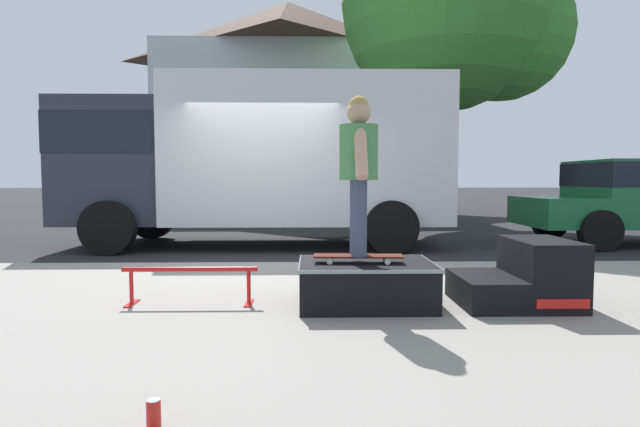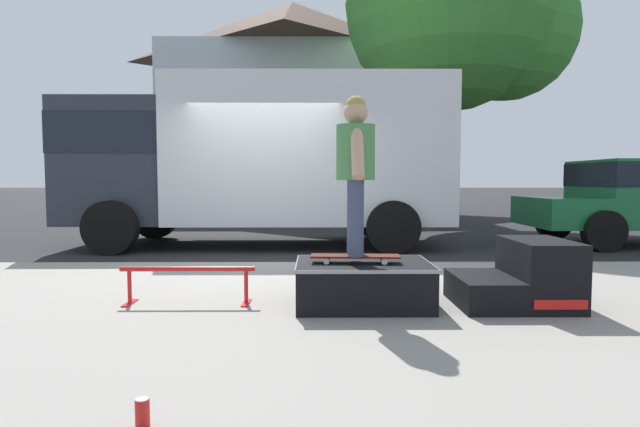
{
  "view_description": "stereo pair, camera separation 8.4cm",
  "coord_description": "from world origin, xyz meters",
  "px_view_note": "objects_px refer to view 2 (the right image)",
  "views": [
    {
      "loc": [
        0.77,
        -7.35,
        1.24
      ],
      "look_at": [
        0.91,
        -0.9,
        0.81
      ],
      "focal_mm": 28.43,
      "sensor_mm": 36.0,
      "label": 1
    },
    {
      "loc": [
        0.86,
        -7.35,
        1.24
      ],
      "look_at": [
        0.91,
        -0.9,
        0.81
      ],
      "focal_mm": 28.43,
      "sensor_mm": 36.0,
      "label": 2
    }
  ],
  "objects_px": {
    "kicker_ramp": "(522,278)",
    "skater_kid": "(356,162)",
    "grind_rail": "(188,277)",
    "box_truck": "(258,155)",
    "skate_box": "(363,282)",
    "street_tree_main": "(462,12)",
    "skateboard": "(355,257)",
    "soda_can": "(142,412)"
  },
  "relations": [
    {
      "from": "soda_can",
      "to": "box_truck",
      "type": "relative_size",
      "value": 0.02
    },
    {
      "from": "kicker_ramp",
      "to": "grind_rail",
      "type": "distance_m",
      "value": 3.01
    },
    {
      "from": "skate_box",
      "to": "skater_kid",
      "type": "height_order",
      "value": "skater_kid"
    },
    {
      "from": "skate_box",
      "to": "skateboard",
      "type": "xyz_separation_m",
      "value": [
        -0.07,
        -0.05,
        0.24
      ]
    },
    {
      "from": "street_tree_main",
      "to": "grind_rail",
      "type": "bearing_deg",
      "value": -118.96
    },
    {
      "from": "kicker_ramp",
      "to": "skater_kid",
      "type": "xyz_separation_m",
      "value": [
        -1.5,
        -0.05,
        1.03
      ]
    },
    {
      "from": "skate_box",
      "to": "skateboard",
      "type": "distance_m",
      "value": 0.26
    },
    {
      "from": "skateboard",
      "to": "box_truck",
      "type": "distance_m",
      "value": 5.45
    },
    {
      "from": "kicker_ramp",
      "to": "skateboard",
      "type": "distance_m",
      "value": 1.51
    },
    {
      "from": "kicker_ramp",
      "to": "grind_rail",
      "type": "relative_size",
      "value": 0.83
    },
    {
      "from": "skater_kid",
      "to": "box_truck",
      "type": "xyz_separation_m",
      "value": [
        -1.43,
        5.14,
        0.3
      ]
    },
    {
      "from": "soda_can",
      "to": "street_tree_main",
      "type": "xyz_separation_m",
      "value": [
        4.64,
        11.33,
        5.47
      ]
    },
    {
      "from": "soda_can",
      "to": "box_truck",
      "type": "bearing_deg",
      "value": 92.29
    },
    {
      "from": "box_truck",
      "to": "skater_kid",
      "type": "bearing_deg",
      "value": -74.44
    },
    {
      "from": "box_truck",
      "to": "grind_rail",
      "type": "bearing_deg",
      "value": -90.87
    },
    {
      "from": "grind_rail",
      "to": "box_truck",
      "type": "bearing_deg",
      "value": 89.13
    },
    {
      "from": "kicker_ramp",
      "to": "street_tree_main",
      "type": "relative_size",
      "value": 0.12
    },
    {
      "from": "skate_box",
      "to": "box_truck",
      "type": "bearing_deg",
      "value": 106.49
    },
    {
      "from": "skateboard",
      "to": "kicker_ramp",
      "type": "bearing_deg",
      "value": 1.89
    },
    {
      "from": "box_truck",
      "to": "street_tree_main",
      "type": "xyz_separation_m",
      "value": [
        4.93,
        4.03,
        3.95
      ]
    },
    {
      "from": "skate_box",
      "to": "kicker_ramp",
      "type": "distance_m",
      "value": 1.42
    },
    {
      "from": "skateboard",
      "to": "soda_can",
      "type": "relative_size",
      "value": 6.26
    },
    {
      "from": "kicker_ramp",
      "to": "box_truck",
      "type": "relative_size",
      "value": 0.15
    },
    {
      "from": "soda_can",
      "to": "box_truck",
      "type": "height_order",
      "value": "box_truck"
    },
    {
      "from": "skateboard",
      "to": "soda_can",
      "type": "xyz_separation_m",
      "value": [
        -1.14,
        -2.16,
        -0.39
      ]
    },
    {
      "from": "soda_can",
      "to": "skateboard",
      "type": "bearing_deg",
      "value": 62.22
    },
    {
      "from": "skate_box",
      "to": "box_truck",
      "type": "xyz_separation_m",
      "value": [
        -1.51,
        5.09,
        1.37
      ]
    },
    {
      "from": "box_truck",
      "to": "street_tree_main",
      "type": "relative_size",
      "value": 0.81
    },
    {
      "from": "kicker_ramp",
      "to": "skateboard",
      "type": "xyz_separation_m",
      "value": [
        -1.5,
        -0.05,
        0.2
      ]
    },
    {
      "from": "kicker_ramp",
      "to": "box_truck",
      "type": "distance_m",
      "value": 6.02
    },
    {
      "from": "skate_box",
      "to": "soda_can",
      "type": "distance_m",
      "value": 2.53
    },
    {
      "from": "grind_rail",
      "to": "skater_kid",
      "type": "height_order",
      "value": "skater_kid"
    },
    {
      "from": "skateboard",
      "to": "street_tree_main",
      "type": "relative_size",
      "value": 0.09
    },
    {
      "from": "skater_kid",
      "to": "street_tree_main",
      "type": "xyz_separation_m",
      "value": [
        3.5,
        9.17,
        4.25
      ]
    },
    {
      "from": "grind_rail",
      "to": "skater_kid",
      "type": "bearing_deg",
      "value": -4.71
    },
    {
      "from": "skate_box",
      "to": "skater_kid",
      "type": "bearing_deg",
      "value": -146.32
    },
    {
      "from": "skate_box",
      "to": "kicker_ramp",
      "type": "bearing_deg",
      "value": -0.01
    },
    {
      "from": "skate_box",
      "to": "grind_rail",
      "type": "xyz_separation_m",
      "value": [
        -1.58,
        0.07,
        0.04
      ]
    },
    {
      "from": "skateboard",
      "to": "street_tree_main",
      "type": "xyz_separation_m",
      "value": [
        3.5,
        9.17,
        5.08
      ]
    },
    {
      "from": "skate_box",
      "to": "skater_kid",
      "type": "xyz_separation_m",
      "value": [
        -0.07,
        -0.05,
        1.07
      ]
    },
    {
      "from": "skater_kid",
      "to": "grind_rail",
      "type": "bearing_deg",
      "value": 175.29
    },
    {
      "from": "skate_box",
      "to": "skater_kid",
      "type": "relative_size",
      "value": 0.86
    }
  ]
}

